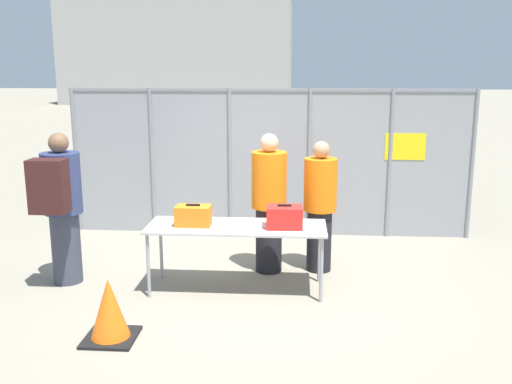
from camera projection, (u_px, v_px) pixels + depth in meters
The scene contains 11 objects.
ground_plane at pixel (259, 287), 6.82m from camera, with size 120.00×120.00×0.00m, color gray.
fence_section at pixel (270, 160), 8.74m from camera, with size 6.16×0.07×2.26m.
inspection_table at pixel (237, 230), 6.60m from camera, with size 2.07×0.74×0.78m.
suitcase_orange at pixel (193, 216), 6.58m from camera, with size 0.41×0.25×0.26m.
suitcase_red at pixel (284, 217), 6.49m from camera, with size 0.42×0.31×0.27m.
traveler_hooded at pixel (61, 203), 6.71m from camera, with size 0.45×0.70×1.83m.
security_worker_near at pixel (269, 202), 7.17m from camera, with size 0.44×0.44×1.78m.
security_worker_far at pixel (320, 205), 7.21m from camera, with size 0.42×0.42×1.68m.
utility_trailer at pixel (306, 185), 10.70m from camera, with size 4.12×2.20×0.67m.
distant_hangar at pixel (187, 51), 42.75m from camera, with size 15.57×11.56×7.28m.
traffic_cone at pixel (109, 311), 5.46m from camera, with size 0.49×0.49×0.62m.
Camera 1 is at (0.42, -6.40, 2.59)m, focal length 40.00 mm.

